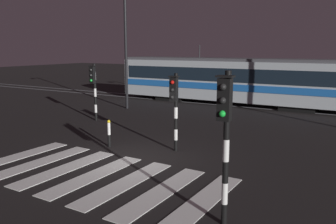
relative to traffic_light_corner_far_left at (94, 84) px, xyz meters
name	(u,v)px	position (x,y,z in m)	size (l,w,h in m)	color
ground_plane	(131,159)	(5.74, -4.53, -2.05)	(120.00, 120.00, 0.00)	black
rail_near	(245,107)	(5.74, 8.50, -2.04)	(80.00, 0.12, 0.03)	#59595E
rail_far	(252,104)	(5.74, 9.94, -2.04)	(80.00, 0.12, 0.03)	#59595E
crosswalk_zebra	(94,175)	(5.74, -6.45, -2.04)	(8.30, 4.24, 0.02)	silver
traffic_light_corner_far_left	(94,84)	(0.00, 0.00, 0.00)	(0.36, 0.42, 3.11)	black
traffic_light_median_centre	(175,101)	(6.64, -2.87, -0.06)	(0.36, 0.42, 3.02)	black
traffic_light_corner_near_right	(225,126)	(10.42, -7.41, 0.25)	(0.36, 0.42, 3.49)	black
street_lamp_trackside_left	(123,33)	(-0.92, 3.92, 2.83)	(0.44, 1.21, 7.79)	black
tram	(232,80)	(4.44, 9.22, -0.30)	(16.96, 2.58, 4.15)	#B2BCC1
bollard_island_edge	(109,133)	(4.04, -3.64, -1.49)	(0.12, 0.12, 1.11)	black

